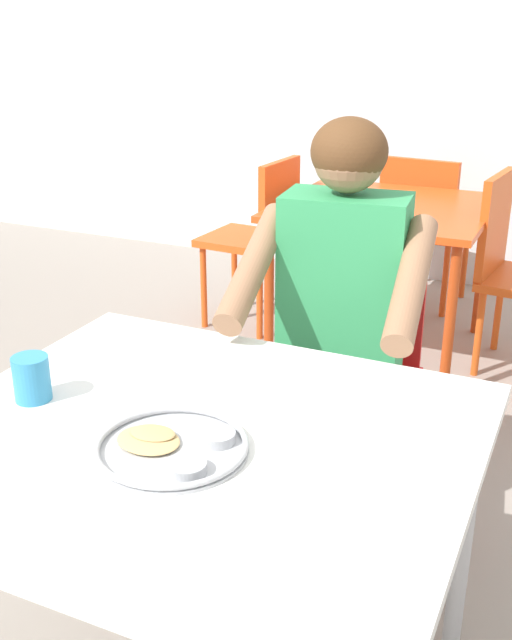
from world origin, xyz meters
name	(u,v)px	position (x,y,z in m)	size (l,w,h in m)	color
table_foreground	(198,465)	(0.00, 0.05, 0.67)	(1.07, 0.95, 0.74)	white
thali_tray	(173,446)	(0.00, -0.03, 0.75)	(0.29, 0.29, 0.03)	#B7BABF
drinking_cup	(31,377)	(-0.38, 0.03, 0.79)	(0.08, 0.08, 0.10)	#338CBF
chair_foreground	(350,359)	(0.02, 0.98, 0.51)	(0.47, 0.44, 0.87)	red
diner_foreground	(336,311)	(0.04, 0.76, 0.75)	(0.54, 0.58, 1.26)	#2B2B2B
table_background_red	(385,221)	(-0.23, 2.24, 0.63)	(0.92, 0.91, 0.71)	#E04C19
chair_red_left	(260,231)	(-0.87, 2.26, 0.51)	(0.43, 0.42, 0.86)	#DE521B
chair_red_far	(423,221)	(-0.19, 2.90, 0.48)	(0.48, 0.48, 0.83)	#D44D1A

